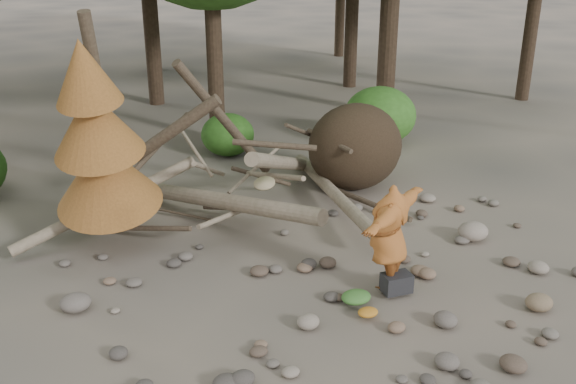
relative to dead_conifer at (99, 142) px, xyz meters
name	(u,v)px	position (x,y,z in m)	size (l,w,h in m)	color
ground	(350,301)	(3.12, -3.37, -2.11)	(120.00, 120.00, 0.00)	#514C44
deadfall_pile	(334,153)	(5.13, 0.87, -1.16)	(8.55, 5.24, 3.30)	#332619
dead_conifer	(99,142)	(0.00, 0.00, 0.00)	(2.06, 2.16, 4.35)	#4C3F30
bush_mid	(228,135)	(3.92, 4.43, -1.55)	(1.40, 1.40, 1.12)	#2F641D
bush_right	(380,115)	(8.12, 3.63, -1.31)	(2.00, 2.00, 1.60)	#3A7725
frisbee_thrower	(389,237)	(3.81, -3.34, -1.14)	(3.45, 1.74, 2.30)	#A55B25
backpack	(396,286)	(3.90, -3.51, -1.96)	(0.47, 0.31, 0.31)	black
cloth_green	(356,300)	(3.15, -3.51, -2.02)	(0.48, 0.40, 0.18)	#3B712D
cloth_orange	(368,315)	(3.11, -3.92, -2.05)	(0.32, 0.26, 0.12)	#BA751F
boulder_front_right	(539,302)	(5.65, -4.83, -1.98)	(0.44, 0.39, 0.26)	#7B674D
boulder_mid_right	(473,231)	(6.37, -2.43, -1.93)	(0.59, 0.53, 0.36)	gray
boulder_mid_left	(76,302)	(-0.87, -1.81, -1.97)	(0.48, 0.43, 0.29)	#655D55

